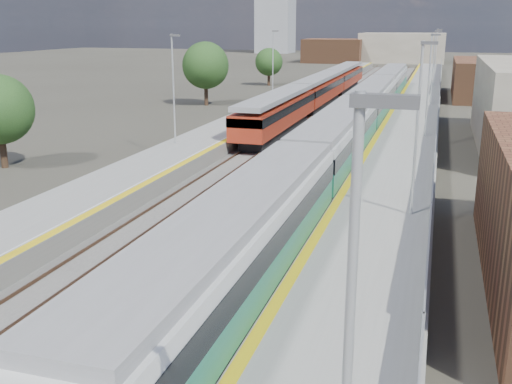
% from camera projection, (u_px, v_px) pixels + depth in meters
% --- Properties ---
extents(ground, '(320.00, 320.00, 0.00)m').
position_uv_depth(ground, '(351.00, 128.00, 54.51)').
color(ground, '#47443A').
rests_on(ground, ground).
extents(ballast_bed, '(10.50, 155.00, 0.06)m').
position_uv_depth(ballast_bed, '(332.00, 123.00, 57.44)').
color(ballast_bed, '#565451').
rests_on(ballast_bed, ground).
extents(tracks, '(8.96, 160.00, 0.17)m').
position_uv_depth(tracks, '(341.00, 119.00, 58.79)').
color(tracks, '#4C3323').
rests_on(tracks, ground).
extents(platform_right, '(4.70, 155.00, 8.52)m').
position_uv_depth(platform_right, '(413.00, 121.00, 55.19)').
color(platform_right, slate).
rests_on(platform_right, ground).
extents(platform_left, '(4.30, 155.00, 8.52)m').
position_uv_depth(platform_left, '(264.00, 114.00, 59.19)').
color(platform_left, slate).
rests_on(platform_left, ground).
extents(buildings, '(72.00, 185.50, 40.00)m').
position_uv_depth(buildings, '(330.00, 17.00, 138.28)').
color(buildings, brown).
rests_on(buildings, ground).
extents(green_train, '(2.89, 80.57, 3.19)m').
position_uv_depth(green_train, '(359.00, 115.00, 46.93)').
color(green_train, black).
rests_on(green_train, ground).
extents(red_train, '(2.72, 55.11, 3.43)m').
position_uv_depth(red_train, '(320.00, 90.00, 67.35)').
color(red_train, black).
rests_on(red_train, ground).
extents(tree_b, '(5.35, 5.35, 7.25)m').
position_uv_depth(tree_b, '(206.00, 65.00, 68.52)').
color(tree_b, '#382619').
rests_on(tree_b, ground).
extents(tree_c, '(4.18, 4.18, 5.66)m').
position_uv_depth(tree_c, '(269.00, 62.00, 91.04)').
color(tree_c, '#382619').
rests_on(tree_c, ground).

